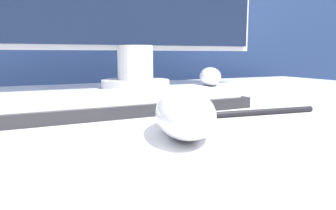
# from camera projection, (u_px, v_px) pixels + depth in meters

# --- Properties ---
(partition_panel) EXTENTS (5.00, 0.03, 1.43)m
(partition_panel) POSITION_uv_depth(u_px,v_px,m) (79.00, 84.00, 1.04)
(partition_panel) COLOR navy
(partition_panel) RESTS_ON ground_plane
(computer_mouse_near) EXTENTS (0.10, 0.14, 0.05)m
(computer_mouse_near) POSITION_uv_depth(u_px,v_px,m) (185.00, 113.00, 0.32)
(computer_mouse_near) COLOR white
(computer_mouse_near) RESTS_ON desk
(keyboard) EXTENTS (0.37, 0.16, 0.02)m
(keyboard) POSITION_uv_depth(u_px,v_px,m) (120.00, 102.00, 0.48)
(keyboard) COLOR #28282D
(keyboard) RESTS_ON desk
(computer_mouse_far) EXTENTS (0.11, 0.13, 0.05)m
(computer_mouse_far) POSITION_uv_depth(u_px,v_px,m) (210.00, 76.00, 0.85)
(computer_mouse_far) COLOR white
(computer_mouse_far) RESTS_ON desk
(pen) EXTENTS (0.15, 0.02, 0.01)m
(pen) POSITION_uv_depth(u_px,v_px,m) (266.00, 112.00, 0.44)
(pen) COLOR black
(pen) RESTS_ON desk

